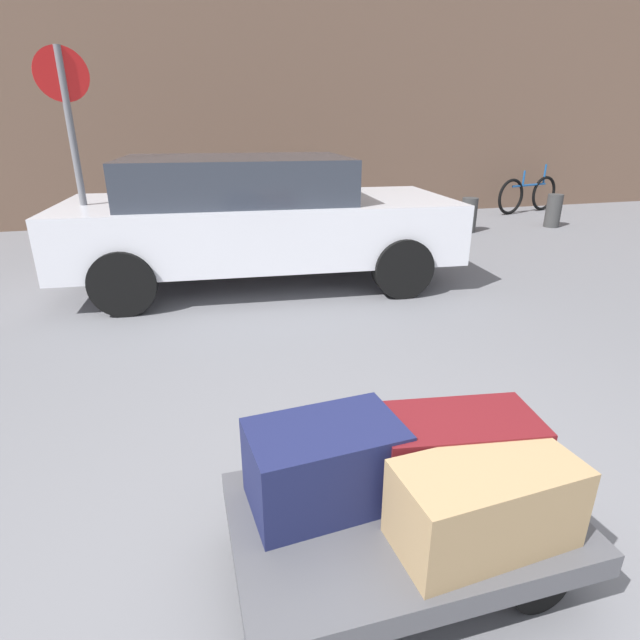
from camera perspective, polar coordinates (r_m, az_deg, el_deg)
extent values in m
plane|color=slate|center=(2.37, 8.79, -26.76)|extent=(60.00, 60.00, 0.00)
cube|color=#4C4C51|center=(2.16, 9.26, -21.61)|extent=(1.33, 0.83, 0.10)
cylinder|color=black|center=(2.63, 15.79, -17.91)|extent=(0.24, 0.06, 0.24)
cylinder|color=black|center=(2.31, 23.64, -25.89)|extent=(0.24, 0.06, 0.24)
cylinder|color=black|center=(2.37, -4.91, -22.29)|extent=(0.24, 0.06, 0.24)
cube|color=#191E47|center=(2.04, 0.55, -16.13)|extent=(0.62, 0.40, 0.34)
cube|color=#9E7F56|center=(1.98, 18.31, -19.23)|extent=(0.67, 0.36, 0.32)
cube|color=maroon|center=(2.19, 15.20, -14.29)|extent=(0.68, 0.42, 0.33)
cube|color=silver|center=(5.88, -6.69, 10.41)|extent=(4.43, 2.15, 0.64)
cube|color=#2D333D|center=(5.79, -9.49, 15.60)|extent=(2.53, 1.78, 0.46)
cylinder|color=black|center=(7.01, 4.63, 9.60)|extent=(0.66, 0.27, 0.64)
cylinder|color=black|center=(5.44, 9.36, 5.89)|extent=(0.66, 0.27, 0.64)
cylinder|color=black|center=(6.84, -19.22, 8.18)|extent=(0.66, 0.27, 0.64)
cylinder|color=black|center=(5.21, -21.51, 3.98)|extent=(0.66, 0.27, 0.64)
torus|color=black|center=(11.24, 20.91, 12.99)|extent=(0.71, 0.24, 0.72)
torus|color=black|center=(12.06, 24.14, 13.04)|extent=(0.71, 0.24, 0.72)
cylinder|color=#194C8C|center=(11.62, 22.73, 13.99)|extent=(0.98, 0.30, 0.04)
cylinder|color=#194C8C|center=(11.45, 22.20, 14.74)|extent=(0.05, 0.05, 0.30)
cylinder|color=#194C8C|center=(11.97, 24.23, 14.92)|extent=(0.05, 0.05, 0.40)
cylinder|color=#383838|center=(8.49, 8.39, 11.32)|extent=(0.27, 0.27, 0.58)
cylinder|color=#383838|center=(9.14, 16.60, 11.39)|extent=(0.27, 0.27, 0.58)
cylinder|color=#383838|center=(10.14, 25.06, 11.22)|extent=(0.27, 0.27, 0.58)
cylinder|color=slate|center=(5.89, -25.73, 14.27)|extent=(0.07, 0.07, 2.45)
cylinder|color=red|center=(5.88, -27.37, 23.63)|extent=(0.48, 0.17, 0.50)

